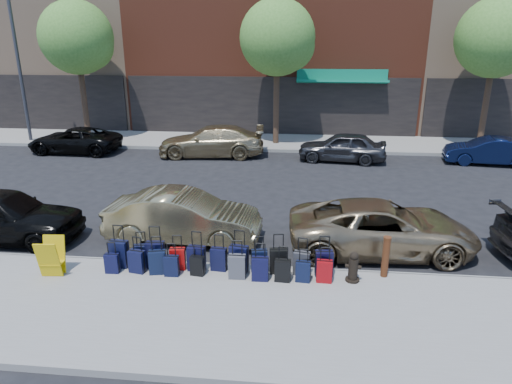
# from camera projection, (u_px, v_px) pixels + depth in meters

# --- Properties ---
(ground) EXTENTS (120.00, 120.00, 0.00)m
(ground) POSITION_uv_depth(u_px,v_px,m) (244.00, 207.00, 15.67)
(ground) COLOR black
(ground) RESTS_ON ground
(sidewalk_near) EXTENTS (60.00, 4.00, 0.15)m
(sidewalk_near) POSITION_uv_depth(u_px,v_px,m) (205.00, 312.00, 9.53)
(sidewalk_near) COLOR gray
(sidewalk_near) RESTS_ON ground
(sidewalk_far) EXTENTS (60.00, 4.00, 0.15)m
(sidewalk_far) POSITION_uv_depth(u_px,v_px,m) (267.00, 142.00, 25.07)
(sidewalk_far) COLOR gray
(sidewalk_far) RESTS_ON ground
(curb_near) EXTENTS (60.00, 0.08, 0.15)m
(curb_near) POSITION_uv_depth(u_px,v_px,m) (222.00, 267.00, 11.43)
(curb_near) COLOR gray
(curb_near) RESTS_ON ground
(curb_far) EXTENTS (60.00, 0.08, 0.15)m
(curb_far) POSITION_uv_depth(u_px,v_px,m) (264.00, 150.00, 23.16)
(curb_far) COLOR gray
(curb_far) RESTS_ON ground
(building_left) EXTENTS (15.00, 12.12, 16.00)m
(building_left) POSITION_uv_depth(u_px,v_px,m) (47.00, 0.00, 31.58)
(building_left) COLOR tan
(building_left) RESTS_ON ground
(tree_left) EXTENTS (3.80, 3.80, 7.27)m
(tree_left) POSITION_uv_depth(u_px,v_px,m) (79.00, 40.00, 23.83)
(tree_left) COLOR black
(tree_left) RESTS_ON sidewalk_far
(tree_center) EXTENTS (3.80, 3.80, 7.27)m
(tree_center) POSITION_uv_depth(u_px,v_px,m) (280.00, 40.00, 22.82)
(tree_center) COLOR black
(tree_center) RESTS_ON sidewalk_far
(tree_right) EXTENTS (3.80, 3.80, 7.27)m
(tree_right) POSITION_uv_depth(u_px,v_px,m) (499.00, 40.00, 21.80)
(tree_right) COLOR black
(tree_right) RESTS_ON sidewalk_far
(streetlight) EXTENTS (2.59, 0.18, 8.00)m
(streetlight) POSITION_uv_depth(u_px,v_px,m) (21.00, 55.00, 23.69)
(streetlight) COLOR #333338
(streetlight) RESTS_ON sidewalk_far
(suitcase_front_0) EXTENTS (0.47, 0.28, 1.08)m
(suitcase_front_0) POSITION_uv_depth(u_px,v_px,m) (119.00, 254.00, 11.19)
(suitcase_front_0) COLOR black
(suitcase_front_0) RESTS_ON sidewalk_near
(suitcase_front_1) EXTENTS (0.41, 0.27, 0.90)m
(suitcase_front_1) POSITION_uv_depth(u_px,v_px,m) (142.00, 255.00, 11.23)
(suitcase_front_1) COLOR black
(suitcase_front_1) RESTS_ON sidewalk_near
(suitcase_front_2) EXTENTS (0.46, 0.28, 1.07)m
(suitcase_front_2) POSITION_uv_depth(u_px,v_px,m) (155.00, 255.00, 11.15)
(suitcase_front_2) COLOR black
(suitcase_front_2) RESTS_ON sidewalk_near
(suitcase_front_3) EXTENTS (0.39, 0.24, 0.88)m
(suitcase_front_3) POSITION_uv_depth(u_px,v_px,m) (178.00, 259.00, 11.08)
(suitcase_front_3) COLOR #9B0A0A
(suitcase_front_3) RESTS_ON sidewalk_near
(suitcase_front_4) EXTENTS (0.44, 0.27, 1.00)m
(suitcase_front_4) POSITION_uv_depth(u_px,v_px,m) (196.00, 258.00, 11.01)
(suitcase_front_4) COLOR black
(suitcase_front_4) RESTS_ON sidewalk_near
(suitcase_front_5) EXTENTS (0.39, 0.24, 0.92)m
(suitcase_front_5) POSITION_uv_depth(u_px,v_px,m) (219.00, 259.00, 11.04)
(suitcase_front_5) COLOR black
(suitcase_front_5) RESTS_ON sidewalk_near
(suitcase_front_6) EXTENTS (0.47, 0.31, 1.05)m
(suitcase_front_6) POSITION_uv_depth(u_px,v_px,m) (239.00, 259.00, 10.96)
(suitcase_front_6) COLOR black
(suitcase_front_6) RESTS_ON sidewalk_near
(suitcase_front_7) EXTENTS (0.41, 0.27, 0.91)m
(suitcase_front_7) POSITION_uv_depth(u_px,v_px,m) (259.00, 261.00, 10.95)
(suitcase_front_7) COLOR black
(suitcase_front_7) RESTS_ON sidewalk_near
(suitcase_front_8) EXTENTS (0.44, 0.29, 0.98)m
(suitcase_front_8) POSITION_uv_depth(u_px,v_px,m) (278.00, 261.00, 10.91)
(suitcase_front_8) COLOR black
(suitcase_front_8) RESTS_ON sidewalk_near
(suitcase_front_9) EXTENTS (0.42, 0.28, 0.93)m
(suitcase_front_9) POSITION_uv_depth(u_px,v_px,m) (302.00, 263.00, 10.83)
(suitcase_front_9) COLOR #353539
(suitcase_front_9) RESTS_ON sidewalk_near
(suitcase_front_10) EXTENTS (0.43, 0.26, 0.99)m
(suitcase_front_10) POSITION_uv_depth(u_px,v_px,m) (324.00, 263.00, 10.78)
(suitcase_front_10) COLOR black
(suitcase_front_10) RESTS_ON sidewalk_near
(suitcase_back_0) EXTENTS (0.33, 0.20, 0.78)m
(suitcase_back_0) POSITION_uv_depth(u_px,v_px,m) (112.00, 263.00, 10.93)
(suitcase_back_0) COLOR black
(suitcase_back_0) RESTS_ON sidewalk_near
(suitcase_back_1) EXTENTS (0.41, 0.29, 0.90)m
(suitcase_back_1) POSITION_uv_depth(u_px,v_px,m) (137.00, 261.00, 10.94)
(suitcase_back_1) COLOR black
(suitcase_back_1) RESTS_ON sidewalk_near
(suitcase_back_2) EXTENTS (0.43, 0.30, 0.94)m
(suitcase_back_2) POSITION_uv_depth(u_px,v_px,m) (157.00, 262.00, 10.88)
(suitcase_back_2) COLOR black
(suitcase_back_2) RESTS_ON sidewalk_near
(suitcase_back_3) EXTENTS (0.34, 0.20, 0.81)m
(suitcase_back_3) POSITION_uv_depth(u_px,v_px,m) (172.00, 266.00, 10.79)
(suitcase_back_3) COLOR black
(suitcase_back_3) RESTS_ON sidewalk_near
(suitcase_back_4) EXTENTS (0.35, 0.23, 0.77)m
(suitcase_back_4) POSITION_uv_depth(u_px,v_px,m) (197.00, 266.00, 10.82)
(suitcase_back_4) COLOR black
(suitcase_back_4) RESTS_ON sidewalk_near
(suitcase_back_6) EXTENTS (0.39, 0.23, 0.93)m
(suitcase_back_6) POSITION_uv_depth(u_px,v_px,m) (237.00, 266.00, 10.67)
(suitcase_back_6) COLOR #424348
(suitcase_back_6) RESTS_ON sidewalk_near
(suitcase_back_7) EXTENTS (0.39, 0.23, 0.92)m
(suitcase_back_7) POSITION_uv_depth(u_px,v_px,m) (260.00, 269.00, 10.58)
(suitcase_back_7) COLOR black
(suitcase_back_7) RESTS_ON sidewalk_near
(suitcase_back_8) EXTENTS (0.37, 0.23, 0.86)m
(suitcase_back_8) POSITION_uv_depth(u_px,v_px,m) (283.00, 270.00, 10.54)
(suitcase_back_8) COLOR black
(suitcase_back_8) RESTS_ON sidewalk_near
(suitcase_back_9) EXTENTS (0.35, 0.22, 0.80)m
(suitcase_back_9) POSITION_uv_depth(u_px,v_px,m) (303.00, 271.00, 10.53)
(suitcase_back_9) COLOR black
(suitcase_back_9) RESTS_ON sidewalk_near
(suitcase_back_10) EXTENTS (0.37, 0.22, 0.85)m
(suitcase_back_10) POSITION_uv_depth(u_px,v_px,m) (324.00, 271.00, 10.51)
(suitcase_back_10) COLOR maroon
(suitcase_back_10) RESTS_ON sidewalk_near
(fire_hydrant) EXTENTS (0.38, 0.33, 0.73)m
(fire_hydrant) POSITION_uv_depth(u_px,v_px,m) (353.00, 268.00, 10.52)
(fire_hydrant) COLOR black
(fire_hydrant) RESTS_ON sidewalk_near
(bollard) EXTENTS (0.19, 0.19, 1.01)m
(bollard) POSITION_uv_depth(u_px,v_px,m) (386.00, 256.00, 10.67)
(bollard) COLOR #38190C
(bollard) RESTS_ON sidewalk_near
(display_rack) EXTENTS (0.56, 0.61, 0.92)m
(display_rack) POSITION_uv_depth(u_px,v_px,m) (51.00, 257.00, 10.75)
(display_rack) COLOR gold
(display_rack) RESTS_ON sidewalk_near
(car_near_0) EXTENTS (4.47, 1.82, 1.52)m
(car_near_0) POSITION_uv_depth(u_px,v_px,m) (2.00, 215.00, 12.89)
(car_near_0) COLOR black
(car_near_0) RESTS_ON ground
(car_near_1) EXTENTS (4.39, 1.66, 1.43)m
(car_near_1) POSITION_uv_depth(u_px,v_px,m) (183.00, 217.00, 12.89)
(car_near_1) COLOR #998A5E
(car_near_1) RESTS_ON ground
(car_near_2) EXTENTS (5.09, 2.57, 1.38)m
(car_near_2) POSITION_uv_depth(u_px,v_px,m) (382.00, 228.00, 12.22)
(car_near_2) COLOR #957E5B
(car_near_2) RESTS_ON ground
(car_far_0) EXTENTS (4.59, 2.23, 1.26)m
(car_far_0) POSITION_uv_depth(u_px,v_px,m) (75.00, 140.00, 22.88)
(car_far_0) COLOR black
(car_far_0) RESTS_ON ground
(car_far_1) EXTENTS (5.25, 2.47, 1.48)m
(car_far_1) POSITION_uv_depth(u_px,v_px,m) (211.00, 141.00, 22.15)
(car_far_1) COLOR tan
(car_far_1) RESTS_ON ground
(car_far_2) EXTENTS (4.18, 2.08, 1.37)m
(car_far_2) POSITION_uv_depth(u_px,v_px,m) (342.00, 147.00, 21.25)
(car_far_2) COLOR #343336
(car_far_2) RESTS_ON ground
(car_far_3) EXTENTS (3.91, 1.77, 1.25)m
(car_far_3) POSITION_uv_depth(u_px,v_px,m) (489.00, 151.00, 20.74)
(car_far_3) COLOR #0D1739
(car_far_3) RESTS_ON ground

